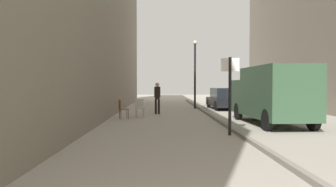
% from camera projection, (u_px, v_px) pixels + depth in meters
% --- Properties ---
extents(ground_plane, '(80.00, 80.00, 0.00)m').
position_uv_depth(ground_plane, '(185.00, 123.00, 14.42)').
color(ground_plane, '#A8A093').
extents(kerb_strip, '(0.16, 40.00, 0.12)m').
position_uv_depth(kerb_strip, '(220.00, 122.00, 14.45)').
color(kerb_strip, gray).
rests_on(kerb_strip, ground_plane).
extents(pedestrian_main_foreground, '(0.35, 0.24, 1.80)m').
position_uv_depth(pedestrian_main_foreground, '(157.00, 96.00, 18.74)').
color(pedestrian_main_foreground, black).
rests_on(pedestrian_main_foreground, ground_plane).
extents(delivery_van, '(2.15, 5.58, 2.43)m').
position_uv_depth(delivery_van, '(271.00, 94.00, 13.86)').
color(delivery_van, '#335138').
rests_on(delivery_van, ground_plane).
extents(parked_car, '(1.97, 4.26, 1.45)m').
position_uv_depth(parked_car, '(224.00, 99.00, 22.60)').
color(parked_car, black).
rests_on(parked_car, ground_plane).
extents(street_sign_post, '(0.60, 0.13, 2.60)m').
position_uv_depth(street_sign_post, '(230.00, 89.00, 10.90)').
color(street_sign_post, black).
rests_on(street_sign_post, ground_plane).
extents(lamp_post, '(0.28, 0.28, 4.76)m').
position_uv_depth(lamp_post, '(195.00, 70.00, 22.90)').
color(lamp_post, black).
rests_on(lamp_post, ground_plane).
extents(cafe_chair_near_window, '(0.52, 0.52, 0.94)m').
position_uv_depth(cafe_chair_near_window, '(140.00, 107.00, 16.97)').
color(cafe_chair_near_window, '#B7B2A8').
rests_on(cafe_chair_near_window, ground_plane).
extents(cafe_chair_by_doorway, '(0.56, 0.56, 0.94)m').
position_uv_depth(cafe_chair_by_doorway, '(122.00, 108.00, 16.13)').
color(cafe_chair_by_doorway, brown).
rests_on(cafe_chair_by_doorway, ground_plane).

